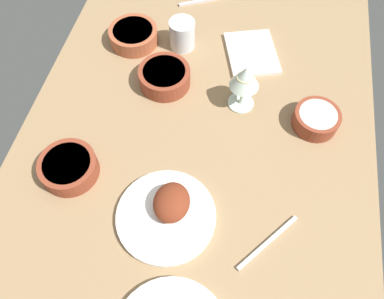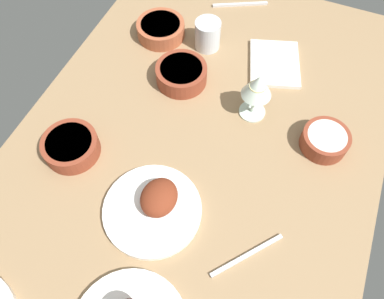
{
  "view_description": "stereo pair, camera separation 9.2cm",
  "coord_description": "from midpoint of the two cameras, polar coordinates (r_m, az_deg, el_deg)",
  "views": [
    {
      "loc": [
        -45.74,
        -9.17,
        85.17
      ],
      "look_at": [
        0.0,
        0.0,
        6.0
      ],
      "focal_mm": 35.25,
      "sensor_mm": 36.0,
      "label": 1
    },
    {
      "loc": [
        -43.05,
        -17.95,
        85.17
      ],
      "look_at": [
        0.0,
        0.0,
        6.0
      ],
      "focal_mm": 35.25,
      "sensor_mm": 36.0,
      "label": 2
    }
  ],
  "objects": [
    {
      "name": "water_tumbler",
      "position": [
        1.14,
        4.78,
        16.78
      ],
      "size": [
        7.45,
        7.45,
        8.63
      ],
      "primitive_type": "cylinder",
      "color": "silver",
      "rests_on": "dining_table"
    },
    {
      "name": "spoon_loose",
      "position": [
        0.85,
        11.5,
        -15.72
      ],
      "size": [
        14.49,
        12.02,
        0.8
      ],
      "primitive_type": "cube",
      "rotation": [
        0.0,
        0.0,
        2.46
      ],
      "color": "silver",
      "rests_on": "dining_table"
    },
    {
      "name": "bowl_potatoes",
      "position": [
        1.05,
        0.92,
        11.23
      ],
      "size": [
        14.08,
        14.08,
        5.09
      ],
      "color": "brown",
      "rests_on": "dining_table"
    },
    {
      "name": "dining_table",
      "position": [
        0.95,
        2.75,
        -1.46
      ],
      "size": [
        140.0,
        90.0,
        4.0
      ],
      "primitive_type": "cube",
      "color": "#937551",
      "rests_on": "ground"
    },
    {
      "name": "folded_napkin",
      "position": [
        1.14,
        14.7,
        12.32
      ],
      "size": [
        20.74,
        18.52,
        1.2
      ],
      "primitive_type": "cube",
      "rotation": [
        0.0,
        0.0,
        0.31
      ],
      "color": "white",
      "rests_on": "dining_table"
    },
    {
      "name": "wine_glass",
      "position": [
        0.95,
        12.65,
        8.87
      ],
      "size": [
        7.6,
        7.6,
        14.0
      ],
      "color": "silver",
      "rests_on": "dining_table"
    },
    {
      "name": "bowl_soup",
      "position": [
        0.95,
        -15.29,
        0.28
      ],
      "size": [
        13.66,
        13.66,
        4.75
      ],
      "color": "brown",
      "rests_on": "dining_table"
    },
    {
      "name": "bowl_onions",
      "position": [
        1.18,
        -2.43,
        17.62
      ],
      "size": [
        14.25,
        14.25,
        4.61
      ],
      "color": "#A35133",
      "rests_on": "dining_table"
    },
    {
      "name": "plate_near_viewer",
      "position": [
        0.85,
        -2.59,
        -8.78
      ],
      "size": [
        22.41,
        22.41,
        7.0
      ],
      "color": "white",
      "rests_on": "dining_table"
    },
    {
      "name": "bowl_cream",
      "position": [
        1.0,
        22.0,
        1.12
      ],
      "size": [
        11.64,
        11.64,
        4.65
      ],
      "color": "brown",
      "rests_on": "dining_table"
    },
    {
      "name": "fork_loose",
      "position": [
        1.31,
        9.42,
        20.72
      ],
      "size": [
        8.79,
        16.28,
        0.8
      ],
      "primitive_type": "cube",
      "rotation": [
        0.0,
        0.0,
        5.18
      ],
      "color": "silver",
      "rests_on": "dining_table"
    }
  ]
}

